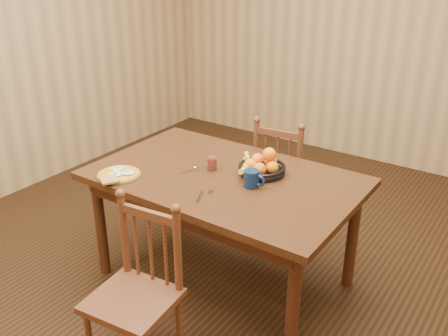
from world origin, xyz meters
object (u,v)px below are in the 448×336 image
Objects in this scene: dining_table at (224,188)px; chair_near at (137,293)px; breakfast_plate at (119,174)px; fruit_bowl at (261,166)px; chair_far at (283,176)px; coffee_mug at (252,179)px.

chair_near reaches higher than dining_table.
fruit_bowl is (0.68, 0.53, 0.03)m from breakfast_plate.
chair_far is 0.93m from coffee_mug.
chair_far is 6.71× the size of coffee_mug.
chair_near is at bearing -102.20° from coffee_mug.
breakfast_plate is (-0.52, -0.37, 0.10)m from dining_table.
chair_near is 0.90m from coffee_mug.
chair_near reaches higher than breakfast_plate.
chair_far is (-0.01, 0.79, -0.23)m from dining_table.
coffee_mug is at bearing -8.59° from dining_table.
chair_near is at bearing -96.98° from fruit_bowl.
dining_table is at bearing -136.66° from fruit_bowl.
breakfast_plate is at bearing 59.54° from chair_far.
dining_table is 0.87m from chair_near.
chair_far reaches higher than coffee_mug.
fruit_bowl reaches higher than breakfast_plate.
dining_table is at bearing 83.81° from chair_far.
chair_near reaches higher than coffee_mug.
fruit_bowl is at bearing 37.65° from breakfast_plate.
fruit_bowl is at bearing 105.28° from coffee_mug.
fruit_bowl reaches higher than chair_near.
breakfast_plate is (-0.51, -1.16, 0.33)m from chair_far.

